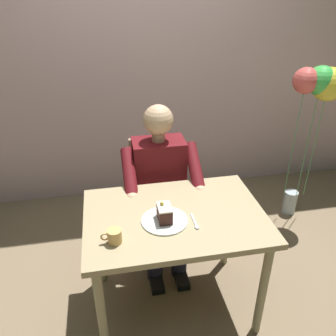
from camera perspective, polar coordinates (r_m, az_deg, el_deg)
ground_plane at (r=2.47m, az=0.98°, el=-21.43°), size 14.00×14.00×0.00m
cafe_rear_panel at (r=3.12m, az=-4.93°, el=21.32°), size 6.40×0.12×3.00m
dining_table at (r=2.03m, az=1.13°, el=-9.84°), size 1.03×0.71×0.73m
chair at (r=2.63m, az=-1.80°, el=-3.89°), size 0.42×0.42×0.88m
seated_person at (r=2.41m, az=-1.18°, el=-3.29°), size 0.53×0.58×1.20m
dessert_plate at (r=1.91m, az=-0.58°, el=-8.74°), size 0.26×0.26×0.01m
cake_slice at (r=1.88m, az=-0.59°, el=-7.52°), size 0.07×0.11×0.11m
coffee_cup at (r=1.78m, az=-8.96°, el=-11.12°), size 0.11×0.07×0.08m
dessert_spoon at (r=1.90m, az=4.58°, el=-9.18°), size 0.03×0.14×0.01m
balloon_display at (r=2.92m, az=23.75°, el=11.23°), size 0.40×0.26×1.35m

